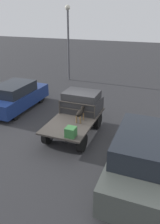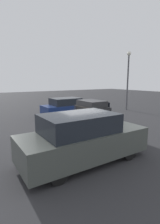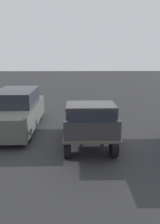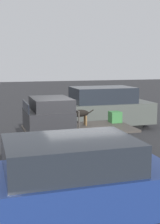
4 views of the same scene
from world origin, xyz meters
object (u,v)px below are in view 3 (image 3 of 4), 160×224
Objects in this scene: flatbed_truck at (89,130)px; dog at (80,114)px; cargo_crate at (76,110)px; parked_pickup_far at (16,110)px.

flatbed_truck is 0.77m from dog.
dog is 1.48m from cargo_crate.
parked_pickup_far is at bearing -98.41° from cargo_crate.
dog reaches higher than flatbed_truck.
dog is at bearing 47.25° from parked_pickup_far.
cargo_crate is at bearing -179.68° from dog.
flatbed_truck is 9.11× the size of cargo_crate.
cargo_crate is 0.08× the size of parked_pickup_far.
parked_pickup_far is at bearing -127.06° from dog.
parked_pickup_far is (-0.43, -2.92, -0.12)m from cargo_crate.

